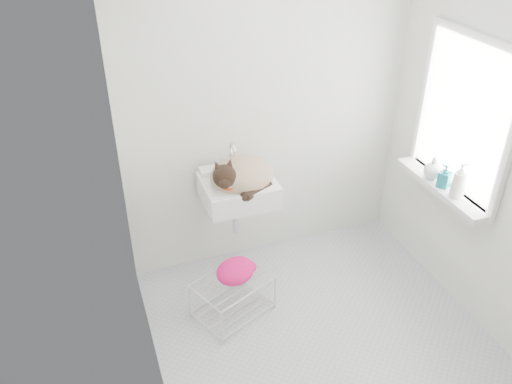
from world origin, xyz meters
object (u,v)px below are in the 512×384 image
object	(u,v)px
sink	(238,180)
cat	(240,176)
bottle_c	(431,178)
bottle_b	(443,187)
bottle_a	(456,197)
wire_rack	(233,297)

from	to	relation	value
sink	cat	world-z (taller)	cat
sink	bottle_c	bearing A→B (deg)	-18.21
bottle_c	bottle_b	bearing A→B (deg)	-90.00
bottle_a	bottle_c	world-z (taller)	bottle_a
wire_rack	bottle_b	distance (m)	1.67
cat	bottle_b	bearing A→B (deg)	-33.16
cat	bottle_a	distance (m)	1.48
cat	bottle_c	xyz separation A→B (m)	(1.31, -0.42, -0.04)
sink	wire_rack	distance (m)	0.83
wire_rack	cat	bearing A→B (deg)	63.22
bottle_a	bottle_c	size ratio (longest dim) A/B	1.28
bottle_b	bottle_c	xyz separation A→B (m)	(0.00, 0.13, 0.00)
cat	bottle_a	xyz separation A→B (m)	(1.31, -0.69, -0.04)
bottle_b	bottle_c	bearing A→B (deg)	90.00
wire_rack	bottle_b	size ratio (longest dim) A/B	2.98
bottle_b	wire_rack	bearing A→B (deg)	173.93
bottle_b	bottle_c	size ratio (longest dim) A/B	1.00
cat	wire_rack	xyz separation A→B (m)	(-0.20, -0.39, -0.74)
wire_rack	bottle_c	bearing A→B (deg)	-1.12
sink	bottle_c	size ratio (longest dim) A/B	3.08
bottle_b	bottle_a	bearing A→B (deg)	-90.00
cat	wire_rack	size ratio (longest dim) A/B	1.04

